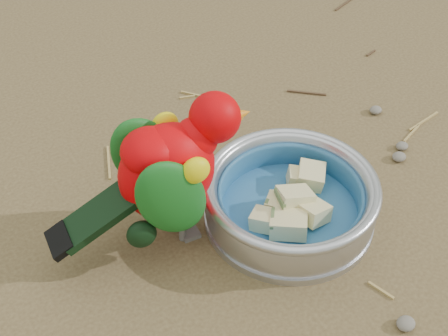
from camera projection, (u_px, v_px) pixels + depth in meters
ground at (289, 221)px, 0.77m from camera, size 60.00×60.00×0.00m
food_bowl at (289, 214)px, 0.77m from camera, size 0.21×0.21×0.02m
bowl_wall at (290, 197)px, 0.75m from camera, size 0.21×0.21×0.04m
fruit_wedges at (290, 201)px, 0.75m from camera, size 0.12×0.12×0.03m
lory_parrot at (171, 179)px, 0.69m from camera, size 0.23×0.13×0.18m
ground_debris at (279, 165)px, 0.84m from camera, size 0.90×0.80×0.01m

